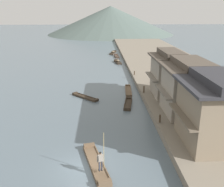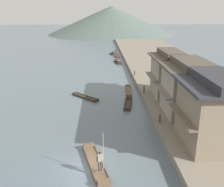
{
  "view_description": "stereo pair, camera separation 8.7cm",
  "coord_description": "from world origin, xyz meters",
  "views": [
    {
      "loc": [
        1.5,
        -17.12,
        11.96
      ],
      "look_at": [
        2.92,
        12.8,
        1.94
      ],
      "focal_mm": 40.43,
      "sensor_mm": 36.0,
      "label": 1
    },
    {
      "loc": [
        1.59,
        -17.12,
        11.96
      ],
      "look_at": [
        2.92,
        12.8,
        1.94
      ],
      "focal_mm": 40.43,
      "sensor_mm": 36.0,
      "label": 2
    }
  ],
  "objects": [
    {
      "name": "boat_moored_nearest",
      "position": [
        5.59,
        41.24,
        0.28
      ],
      "size": [
        1.61,
        4.27,
        0.78
      ],
      "color": "#33281E",
      "rests_on": "ground"
    },
    {
      "name": "mooring_post_dock_far",
      "position": [
        7.64,
        26.84,
        1.06
      ],
      "size": [
        0.2,
        0.2,
        0.71
      ],
      "primitive_type": "cylinder",
      "color": "#473828",
      "rests_on": "riverbank_right"
    },
    {
      "name": "boatman_person",
      "position": [
        1.42,
        -1.11,
        1.56
      ],
      "size": [
        0.54,
        0.34,
        3.04
      ],
      "color": "black",
      "rests_on": "boat_foreground_poled"
    },
    {
      "name": "house_waterfront_tall",
      "position": [
        10.83,
        15.6,
        3.72
      ],
      "size": [
        5.34,
        6.13,
        6.14
      ],
      "color": "gray",
      "rests_on": "riverbank_right"
    },
    {
      "name": "boat_moored_third",
      "position": [
        5.74,
        19.39,
        0.13
      ],
      "size": [
        1.27,
        5.33,
        0.38
      ],
      "color": "brown",
      "rests_on": "ground"
    },
    {
      "name": "boat_foreground_poled",
      "position": [
        1.04,
        0.3,
        0.18
      ],
      "size": [
        2.41,
        5.69,
        0.55
      ],
      "color": "brown",
      "rests_on": "ground"
    },
    {
      "name": "house_waterfront_nearest",
      "position": [
        11.47,
        2.38,
        3.71
      ],
      "size": [
        6.61,
        6.81,
        6.14
      ],
      "color": "#7F705B",
      "rests_on": "riverbank_right"
    },
    {
      "name": "boat_midriver_drifting",
      "position": [
        5.07,
        13.71,
        0.14
      ],
      "size": [
        1.6,
        4.33,
        0.42
      ],
      "color": "#33281E",
      "rests_on": "ground"
    },
    {
      "name": "house_waterfront_second",
      "position": [
        11.37,
        9.08,
        3.71
      ],
      "size": [
        6.41,
        6.27,
        6.14
      ],
      "color": "gray",
      "rests_on": "riverbank_right"
    },
    {
      "name": "mooring_post_dock_mid",
      "position": [
        7.64,
        16.73,
        1.18
      ],
      "size": [
        0.2,
        0.2,
        0.94
      ],
      "primitive_type": "cylinder",
      "color": "#473828",
      "rests_on": "riverbank_right"
    },
    {
      "name": "boat_moored_far",
      "position": [
        5.18,
        54.6,
        0.25
      ],
      "size": [
        2.27,
        5.53,
        0.75
      ],
      "color": "#33281E",
      "rests_on": "ground"
    },
    {
      "name": "boat_midriver_upstream",
      "position": [
        -0.71,
        16.76,
        0.12
      ],
      "size": [
        3.94,
        3.91,
        0.35
      ],
      "color": "#33281E",
      "rests_on": "ground"
    },
    {
      "name": "boat_moored_second",
      "position": [
        5.86,
        48.87,
        0.18
      ],
      "size": [
        1.2,
        4.36,
        0.53
      ],
      "color": "#423328",
      "rests_on": "ground"
    },
    {
      "name": "riverbank_right",
      "position": [
        16.29,
        30.0,
        0.35
      ],
      "size": [
        18.0,
        110.0,
        0.71
      ],
      "primitive_type": "cube",
      "color": "slate",
      "rests_on": "ground"
    },
    {
      "name": "mooring_post_dock_near",
      "position": [
        7.64,
        6.73,
        1.13
      ],
      "size": [
        0.2,
        0.2,
        0.85
      ],
      "primitive_type": "cylinder",
      "color": "#473828",
      "rests_on": "riverbank_right"
    },
    {
      "name": "ground_plane",
      "position": [
        0.0,
        0.0,
        0.0
      ],
      "size": [
        400.0,
        400.0,
        0.0
      ],
      "primitive_type": "plane",
      "color": "slate"
    },
    {
      "name": "hill_far_west",
      "position": [
        7.02,
        114.86,
        6.78
      ],
      "size": [
        63.05,
        63.05,
        13.57
      ],
      "primitive_type": "cone",
      "color": "#4C5B56",
      "rests_on": "ground"
    }
  ]
}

